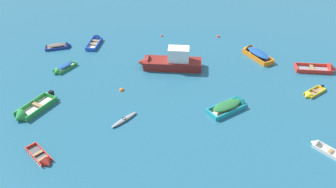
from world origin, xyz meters
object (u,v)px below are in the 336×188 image
rowboat_red_far_left (324,69)px  rowboat_green_far_right (27,113)px  rowboat_blue_cluster_outer (95,41)px  rowboat_turquoise_near_right (232,105)px  rowboat_yellow_back_row_center (310,94)px  rowboat_deep_blue_near_camera (61,46)px  mooring_buoy_central (161,36)px  rowboat_orange_center (253,52)px  rowboat_white_near_left (319,146)px  motor_launch_maroon_back_row_left (168,61)px  kayak_grey_cluster_inner (124,120)px  rowboat_red_distant_center (43,160)px  mooring_buoy_outer_edge (217,37)px  rowboat_green_back_row_right (61,69)px  mooring_buoy_far_field (121,90)px

rowboat_red_far_left → rowboat_green_far_right: bearing=-165.5°
rowboat_blue_cluster_outer → rowboat_turquoise_near_right: 20.03m
rowboat_turquoise_near_right → rowboat_yellow_back_row_center: size_ratio=1.56×
rowboat_deep_blue_near_camera → rowboat_red_far_left: size_ratio=0.74×
rowboat_turquoise_near_right → mooring_buoy_central: (-6.65, 15.24, -0.33)m
rowboat_orange_center → rowboat_white_near_left: (2.03, -15.23, -0.26)m
motor_launch_maroon_back_row_left → rowboat_orange_center: 10.22m
kayak_grey_cluster_inner → rowboat_blue_cluster_outer: bearing=108.4°
rowboat_red_distant_center → rowboat_blue_cluster_outer: bearing=88.9°
rowboat_blue_cluster_outer → rowboat_green_far_right: bearing=-103.7°
rowboat_orange_center → mooring_buoy_outer_edge: (-3.50, 5.00, -0.40)m
rowboat_red_far_left → rowboat_orange_center: bearing=153.5°
rowboat_red_distant_center → rowboat_turquoise_near_right: 16.57m
kayak_grey_cluster_inner → motor_launch_maroon_back_row_left: motor_launch_maroon_back_row_left is taller
rowboat_green_back_row_right → rowboat_blue_cluster_outer: bearing=70.3°
rowboat_green_far_right → rowboat_deep_blue_near_camera: (-0.37, 13.02, 0.00)m
rowboat_green_far_right → mooring_buoy_central: 20.01m
rowboat_red_far_left → rowboat_deep_blue_near_camera: bearing=169.6°
motor_launch_maroon_back_row_left → rowboat_white_near_left: (11.87, -12.49, -0.64)m
rowboat_yellow_back_row_center → rowboat_green_far_right: bearing=-173.5°
rowboat_deep_blue_near_camera → rowboat_red_far_left: rowboat_red_far_left is taller
kayak_grey_cluster_inner → mooring_buoy_central: bearing=80.0°
mooring_buoy_outer_edge → rowboat_orange_center: bearing=-55.0°
rowboat_green_far_right → mooring_buoy_central: (11.67, 16.25, -0.24)m
rowboat_blue_cluster_outer → rowboat_orange_center: rowboat_orange_center is taller
rowboat_red_distant_center → rowboat_red_far_left: rowboat_red_far_left is taller
rowboat_white_near_left → rowboat_deep_blue_near_camera: bearing=145.2°
rowboat_white_near_left → rowboat_red_far_left: (4.88, 11.79, 0.07)m
rowboat_deep_blue_near_camera → rowboat_white_near_left: size_ratio=1.29×
rowboat_green_back_row_right → mooring_buoy_central: bearing=39.2°
rowboat_orange_center → rowboat_red_far_left: (6.91, -3.45, -0.19)m
motor_launch_maroon_back_row_left → rowboat_yellow_back_row_center: 14.62m
kayak_grey_cluster_inner → rowboat_green_back_row_right: bearing=132.0°
rowboat_orange_center → rowboat_green_back_row_right: size_ratio=1.51×
rowboat_red_distant_center → motor_launch_maroon_back_row_left: size_ratio=0.38×
rowboat_white_near_left → rowboat_yellow_back_row_center: bearing=76.4°
rowboat_red_distant_center → rowboat_yellow_back_row_center: bearing=20.5°
rowboat_green_back_row_right → mooring_buoy_outer_edge: 19.71m
rowboat_red_distant_center → rowboat_deep_blue_near_camera: size_ratio=0.83×
rowboat_green_far_right → mooring_buoy_far_field: rowboat_green_far_right is taller
rowboat_yellow_back_row_center → rowboat_green_back_row_right: bearing=169.6°
mooring_buoy_far_field → rowboat_deep_blue_near_camera: bearing=132.0°
rowboat_yellow_back_row_center → rowboat_orange_center: bearing=115.2°
rowboat_orange_center → rowboat_green_far_right: bearing=-153.8°
mooring_buoy_central → motor_launch_maroon_back_row_left: bearing=-83.7°
rowboat_turquoise_near_right → rowboat_deep_blue_near_camera: bearing=147.3°
rowboat_green_far_right → mooring_buoy_outer_edge: 24.76m
kayak_grey_cluster_inner → motor_launch_maroon_back_row_left: 9.94m
rowboat_red_far_left → rowboat_green_back_row_right: 28.23m
rowboat_red_distant_center → rowboat_red_far_left: (26.16, 13.19, 0.08)m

